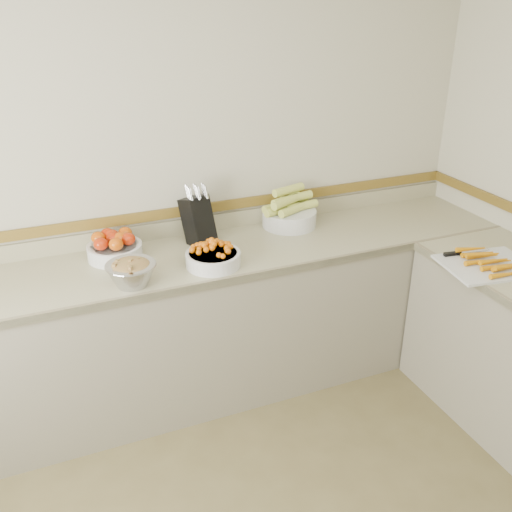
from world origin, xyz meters
name	(u,v)px	position (x,y,z in m)	size (l,w,h in m)	color
back_wall	(155,173)	(0.00, 2.00, 1.30)	(4.00, 4.00, 0.00)	#B3AE94
counter_back	(179,328)	(0.00, 1.68, 0.45)	(4.00, 0.65, 1.08)	gray
knife_block	(198,219)	(0.20, 1.85, 1.04)	(0.21, 0.22, 0.36)	black
tomato_bowl	(114,247)	(-0.29, 1.82, 0.97)	(0.30, 0.30, 0.15)	silver
cherry_tomato_bowl	(213,256)	(0.17, 1.52, 0.96)	(0.30, 0.30, 0.16)	silver
corn_bowl	(289,213)	(0.79, 1.88, 0.98)	(0.37, 0.34, 0.25)	silver
rhubarb_bowl	(131,272)	(-0.27, 1.47, 0.97)	(0.25, 0.25, 0.14)	#B2B2BA
cutting_board	(488,264)	(1.52, 0.95, 0.92)	(0.51, 0.43, 0.07)	silver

